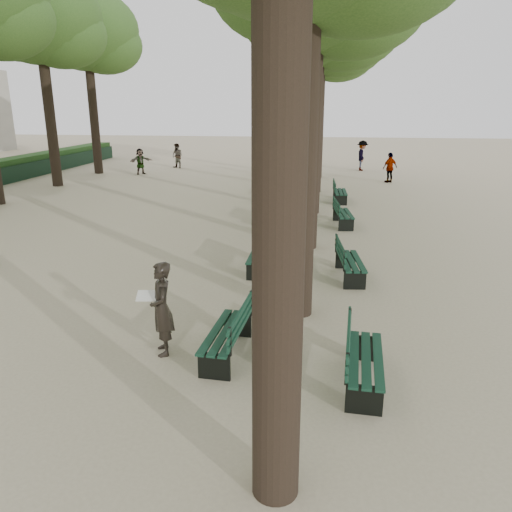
# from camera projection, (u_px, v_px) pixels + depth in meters

# --- Properties ---
(ground) EXTENTS (120.00, 120.00, 0.00)m
(ground) POSITION_uv_depth(u_px,v_px,m) (191.00, 385.00, 7.70)
(ground) COLOR #BDB08F
(ground) RESTS_ON ground
(tree_central_3) EXTENTS (6.00, 6.00, 9.95)m
(tree_central_3) POSITION_uv_depth(u_px,v_px,m) (320.00, 0.00, 17.58)
(tree_central_3) COLOR #33261C
(tree_central_3) RESTS_ON ground
(tree_central_4) EXTENTS (6.00, 6.00, 9.95)m
(tree_central_4) POSITION_uv_depth(u_px,v_px,m) (321.00, 22.00, 22.31)
(tree_central_4) COLOR #33261C
(tree_central_4) RESTS_ON ground
(tree_central_5) EXTENTS (6.00, 6.00, 9.95)m
(tree_central_5) POSITION_uv_depth(u_px,v_px,m) (322.00, 36.00, 27.05)
(tree_central_5) COLOR #33261C
(tree_central_5) RESTS_ON ground
(tree_far_4) EXTENTS (6.00, 6.00, 10.45)m
(tree_far_4) POSITION_uv_depth(u_px,v_px,m) (38.00, 17.00, 23.91)
(tree_far_4) COLOR #33261C
(tree_far_4) RESTS_ON ground
(tree_far_5) EXTENTS (6.00, 6.00, 10.45)m
(tree_far_5) POSITION_uv_depth(u_px,v_px,m) (86.00, 31.00, 28.65)
(tree_far_5) COLOR #33261C
(tree_far_5) RESTS_ON ground
(bench_left_0) EXTENTS (0.69, 1.83, 0.92)m
(bench_left_0) POSITION_uv_depth(u_px,v_px,m) (227.00, 341.00, 8.52)
(bench_left_0) COLOR black
(bench_left_0) RESTS_ON ground
(bench_left_1) EXTENTS (0.57, 1.80, 0.92)m
(bench_left_1) POSITION_uv_depth(u_px,v_px,m) (261.00, 261.00, 12.90)
(bench_left_1) COLOR black
(bench_left_1) RESTS_ON ground
(bench_left_2) EXTENTS (0.61, 1.81, 0.92)m
(bench_left_2) POSITION_uv_depth(u_px,v_px,m) (279.00, 217.00, 17.81)
(bench_left_2) COLOR black
(bench_left_2) RESTS_ON ground
(bench_left_3) EXTENTS (0.66, 1.83, 0.92)m
(bench_left_3) POSITION_uv_depth(u_px,v_px,m) (289.00, 194.00, 22.46)
(bench_left_3) COLOR black
(bench_left_3) RESTS_ON ground
(bench_right_0) EXTENTS (0.68, 1.83, 0.92)m
(bench_right_0) POSITION_uv_depth(u_px,v_px,m) (364.00, 369.00, 7.64)
(bench_right_0) COLOR black
(bench_right_0) RESTS_ON ground
(bench_right_1) EXTENTS (0.75, 1.85, 0.92)m
(bench_right_1) POSITION_uv_depth(u_px,v_px,m) (350.00, 268.00, 12.33)
(bench_right_1) COLOR black
(bench_right_1) RESTS_ON ground
(bench_right_2) EXTENTS (0.76, 1.85, 0.92)m
(bench_right_2) POSITION_uv_depth(u_px,v_px,m) (343.00, 218.00, 17.64)
(bench_right_2) COLOR black
(bench_right_2) RESTS_ON ground
(bench_right_3) EXTENTS (0.63, 1.82, 0.92)m
(bench_right_3) POSITION_uv_depth(u_px,v_px,m) (340.00, 196.00, 21.93)
(bench_right_3) COLOR black
(bench_right_3) RESTS_ON ground
(man_with_map) EXTENTS (0.72, 0.74, 1.65)m
(man_with_map) POSITION_uv_depth(u_px,v_px,m) (162.00, 309.00, 8.47)
(man_with_map) COLOR black
(man_with_map) RESTS_ON ground
(pedestrian_c) EXTENTS (0.96, 0.81, 1.62)m
(pedestrian_c) POSITION_uv_depth(u_px,v_px,m) (390.00, 168.00, 27.16)
(pedestrian_c) COLOR #262628
(pedestrian_c) RESTS_ON ground
(pedestrian_b) EXTENTS (0.51, 1.26, 1.90)m
(pedestrian_b) POSITION_uv_depth(u_px,v_px,m) (362.00, 156.00, 31.97)
(pedestrian_b) COLOR #262628
(pedestrian_b) RESTS_ON ground
(pedestrian_d) EXTENTS (0.82, 0.52, 1.55)m
(pedestrian_d) POSITION_uv_depth(u_px,v_px,m) (261.00, 161.00, 30.58)
(pedestrian_d) COLOR #262628
(pedestrian_d) RESTS_ON ground
(pedestrian_e) EXTENTS (1.22, 1.26, 1.55)m
(pedestrian_e) POSITION_uv_depth(u_px,v_px,m) (140.00, 161.00, 30.38)
(pedestrian_e) COLOR #262628
(pedestrian_e) RESTS_ON ground
(pedestrian_a) EXTENTS (0.85, 0.63, 1.61)m
(pedestrian_a) POSITION_uv_depth(u_px,v_px,m) (177.00, 156.00, 33.29)
(pedestrian_a) COLOR #262628
(pedestrian_a) RESTS_ON ground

